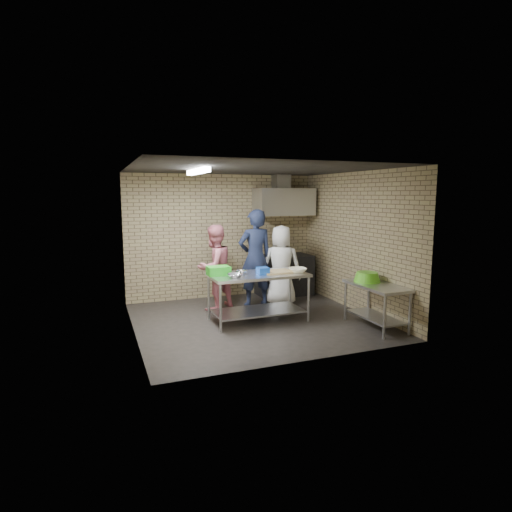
{
  "coord_description": "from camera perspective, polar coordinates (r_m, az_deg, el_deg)",
  "views": [
    {
      "loc": [
        -2.64,
        -6.88,
        2.26
      ],
      "look_at": [
        0.1,
        0.2,
        1.15
      ],
      "focal_mm": 29.49,
      "sensor_mm": 36.0,
      "label": 1
    }
  ],
  "objects": [
    {
      "name": "green_basin",
      "position": [
        7.61,
        14.84,
        -2.75
      ],
      "size": [
        0.46,
        0.46,
        0.17
      ],
      "primitive_type": null,
      "color": "#59C626",
      "rests_on": "side_counter"
    },
    {
      "name": "fluorescent_fixture",
      "position": [
        7.08,
        -7.9,
        11.32
      ],
      "size": [
        0.1,
        1.25,
        0.08
      ],
      "primitive_type": "cube",
      "color": "white",
      "rests_on": "ceiling"
    },
    {
      "name": "floor",
      "position": [
        7.7,
        -0.16,
        -8.74
      ],
      "size": [
        4.2,
        4.2,
        0.0
      ],
      "primitive_type": "plane",
      "color": "black",
      "rests_on": "ground"
    },
    {
      "name": "wall_shelf",
      "position": [
        9.77,
        4.93,
        6.3
      ],
      "size": [
        0.8,
        0.2,
        0.04
      ],
      "primitive_type": "cube",
      "color": "#3F2B19",
      "rests_on": "back_wall"
    },
    {
      "name": "blue_tub",
      "position": [
        7.41,
        0.94,
        -2.03
      ],
      "size": [
        0.19,
        0.19,
        0.13
      ],
      "primitive_type": "cube",
      "color": "#184CB5",
      "rests_on": "prep_table"
    },
    {
      "name": "cutting_board",
      "position": [
        7.61,
        2.81,
        -2.13
      ],
      "size": [
        0.53,
        0.4,
        0.03
      ],
      "primitive_type": "cube",
      "color": "tan",
      "rests_on": "prep_table"
    },
    {
      "name": "green_crate",
      "position": [
        7.37,
        -5.12,
        -2.0
      ],
      "size": [
        0.38,
        0.29,
        0.15
      ],
      "primitive_type": "cube",
      "color": "green",
      "rests_on": "prep_table"
    },
    {
      "name": "mixing_bowl_b",
      "position": [
        7.43,
        -2.0,
        -2.24
      ],
      "size": [
        0.23,
        0.23,
        0.06
      ],
      "primitive_type": "imported",
      "rotation": [
        0.0,
        0.0,
        -0.15
      ],
      "color": "silver",
      "rests_on": "prep_table"
    },
    {
      "name": "range_hood",
      "position": [
        9.46,
        3.81,
        7.34
      ],
      "size": [
        1.3,
        0.6,
        0.6
      ],
      "primitive_type": "cube",
      "color": "silver",
      "rests_on": "back_wall"
    },
    {
      "name": "stove",
      "position": [
        9.59,
        3.84,
        -2.58
      ],
      "size": [
        1.2,
        0.7,
        0.9
      ],
      "primitive_type": "cube",
      "color": "black",
      "rests_on": "floor"
    },
    {
      "name": "prep_table",
      "position": [
        7.59,
        0.3,
        -5.61
      ],
      "size": [
        1.73,
        0.87,
        0.87
      ],
      "primitive_type": "cube",
      "color": "silver",
      "rests_on": "floor"
    },
    {
      "name": "bottle_red",
      "position": [
        9.66,
        3.6,
        6.94
      ],
      "size": [
        0.07,
        0.07,
        0.18
      ],
      "primitive_type": "cylinder",
      "color": "#B22619",
      "rests_on": "wall_shelf"
    },
    {
      "name": "right_wall",
      "position": [
        8.4,
        13.34,
        1.88
      ],
      "size": [
        0.06,
        4.0,
        2.7
      ],
      "primitive_type": "cube",
      "color": "#917C5A",
      "rests_on": "ground"
    },
    {
      "name": "front_wall",
      "position": [
        5.62,
        7.17,
        -1.07
      ],
      "size": [
        4.2,
        0.06,
        2.7
      ],
      "primitive_type": "cube",
      "color": "#917C5A",
      "rests_on": "ground"
    },
    {
      "name": "ceramic_bowl",
      "position": [
        7.64,
        5.61,
        -1.92
      ],
      "size": [
        0.38,
        0.38,
        0.08
      ],
      "primitive_type": "imported",
      "rotation": [
        0.0,
        0.0,
        -0.15
      ],
      "color": "#EFE6BF",
      "rests_on": "prep_table"
    },
    {
      "name": "left_wall",
      "position": [
        6.96,
        -16.53,
        0.46
      ],
      "size": [
        0.06,
        4.0,
        2.7
      ],
      "primitive_type": "cube",
      "color": "#917C5A",
      "rests_on": "ground"
    },
    {
      "name": "ceiling",
      "position": [
        7.38,
        -0.17,
        11.74
      ],
      "size": [
        4.2,
        4.2,
        0.0
      ],
      "primitive_type": "plane",
      "rotation": [
        3.14,
        0.0,
        0.0
      ],
      "color": "black",
      "rests_on": "ground"
    },
    {
      "name": "side_counter",
      "position": [
        7.53,
        15.95,
        -6.51
      ],
      "size": [
        0.6,
        1.2,
        0.75
      ],
      "primitive_type": "cube",
      "color": "silver",
      "rests_on": "floor"
    },
    {
      "name": "back_wall",
      "position": [
        9.31,
        -4.59,
        2.69
      ],
      "size": [
        4.2,
        0.06,
        2.7
      ],
      "primitive_type": "cube",
      "color": "#917C5A",
      "rests_on": "ground"
    },
    {
      "name": "woman_pink",
      "position": [
        8.3,
        -5.66,
        -1.57
      ],
      "size": [
        1.02,
        0.96,
        1.68
      ],
      "primitive_type": "imported",
      "rotation": [
        0.0,
        0.0,
        3.66
      ],
      "color": "#C26673",
      "rests_on": "floor"
    },
    {
      "name": "hood_duct",
      "position": [
        9.6,
        3.45,
        10.04
      ],
      "size": [
        0.35,
        0.3,
        0.3
      ],
      "primitive_type": "cube",
      "color": "#A5A8AD",
      "rests_on": "back_wall"
    },
    {
      "name": "man_navy",
      "position": [
        8.53,
        -0.11,
        -0.26
      ],
      "size": [
        0.72,
        0.48,
        1.97
      ],
      "primitive_type": "imported",
      "rotation": [
        0.0,
        0.0,
        3.15
      ],
      "color": "black",
      "rests_on": "floor"
    },
    {
      "name": "mixing_bowl_a",
      "position": [
        7.14,
        -2.85,
        -2.68
      ],
      "size": [
        0.31,
        0.31,
        0.07
      ],
      "primitive_type": "imported",
      "rotation": [
        0.0,
        0.0,
        -0.15
      ],
      "color": "#A9AAAF",
      "rests_on": "prep_table"
    },
    {
      "name": "woman_white",
      "position": [
        8.64,
        3.44,
        -1.26
      ],
      "size": [
        0.96,
        0.86,
        1.65
      ],
      "primitive_type": "imported",
      "rotation": [
        0.0,
        0.0,
        2.61
      ],
      "color": "white",
      "rests_on": "floor"
    }
  ]
}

